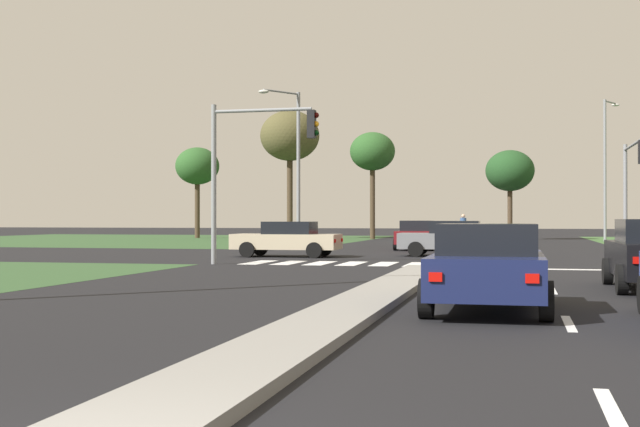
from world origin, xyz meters
TOP-DOWN VIEW (x-y plane):
  - ground_plane at (0.00, 30.00)m, footprint 200.00×200.00m
  - grass_verge_far_left at (-25.50, 54.50)m, footprint 35.00×35.00m
  - median_island_near at (0.00, 11.00)m, footprint 1.20×22.00m
  - median_island_far at (0.00, 55.00)m, footprint 1.20×36.00m
  - lane_dash_near at (3.50, 3.03)m, footprint 0.14×2.00m
  - lane_dash_second at (3.50, 9.03)m, footprint 0.14×2.00m
  - lane_dash_third at (3.50, 15.03)m, footprint 0.14×2.00m
  - lane_dash_fourth at (3.50, 21.03)m, footprint 0.14×2.00m
  - stop_bar_near at (3.80, 23.00)m, footprint 6.40×0.50m
  - crosswalk_bar_near at (-6.40, 24.80)m, footprint 0.70×2.80m
  - crosswalk_bar_second at (-5.25, 24.80)m, footprint 0.70×2.80m
  - crosswalk_bar_third at (-4.10, 24.80)m, footprint 0.70×2.80m
  - crosswalk_bar_fourth at (-2.95, 24.80)m, footprint 0.70×2.80m
  - crosswalk_bar_fifth at (-1.80, 24.80)m, footprint 0.70×2.80m
  - crosswalk_bar_sixth at (-0.65, 24.80)m, footprint 0.70×2.80m
  - crosswalk_bar_seventh at (0.50, 24.80)m, footprint 0.70×2.80m
  - car_beige_near at (-6.60, 29.38)m, footprint 4.47×2.02m
  - car_navy_third at (2.25, 10.51)m, footprint 2.07×4.26m
  - car_grey_fourth at (0.07, 31.41)m, footprint 4.44×2.07m
  - car_maroon_fifth at (-2.27, 38.59)m, footprint 1.97×4.29m
  - traffic_signal_near_left at (-6.24, 23.40)m, footprint 3.88×0.32m
  - traffic_signal_far_right at (7.60, 34.33)m, footprint 0.32×5.82m
  - street_lamp_third at (-8.80, 38.76)m, footprint 1.72×2.19m
  - street_lamp_fourth at (8.73, 56.78)m, footprint 1.25×1.82m
  - pedestrian_at_median at (-0.17, 42.47)m, footprint 0.34×0.34m
  - treeline_near at (-22.85, 60.21)m, footprint 3.60×3.60m
  - treeline_second at (-14.71, 59.26)m, footprint 4.68×4.68m
  - treeline_third at (-8.23, 59.97)m, footprint 3.51×3.51m
  - treeline_fourth at (2.21, 59.64)m, footprint 3.60×3.60m

SIDE VIEW (x-z plane):
  - ground_plane at x=0.00m, z-range 0.00..0.00m
  - grass_verge_far_left at x=-25.50m, z-range 0.00..0.01m
  - lane_dash_near at x=3.50m, z-range 0.00..0.01m
  - lane_dash_second at x=3.50m, z-range 0.00..0.01m
  - lane_dash_third at x=3.50m, z-range 0.00..0.01m
  - lane_dash_fourth at x=3.50m, z-range 0.00..0.01m
  - stop_bar_near at x=3.80m, z-range 0.00..0.01m
  - crosswalk_bar_near at x=-6.40m, z-range 0.00..0.01m
  - crosswalk_bar_second at x=-5.25m, z-range 0.00..0.01m
  - crosswalk_bar_third at x=-4.10m, z-range 0.00..0.01m
  - crosswalk_bar_fourth at x=-2.95m, z-range 0.00..0.01m
  - crosswalk_bar_fifth at x=-1.80m, z-range 0.00..0.01m
  - crosswalk_bar_sixth at x=-0.65m, z-range 0.00..0.01m
  - crosswalk_bar_seventh at x=0.50m, z-range 0.00..0.01m
  - median_island_near at x=0.00m, z-range 0.00..0.14m
  - median_island_far at x=0.00m, z-range 0.00..0.14m
  - car_beige_near at x=-6.60m, z-range 0.02..1.49m
  - car_maroon_fifth at x=-2.27m, z-range 0.02..1.51m
  - car_grey_fourth at x=0.07m, z-range 0.02..1.52m
  - car_navy_third at x=2.25m, z-range 0.02..1.53m
  - pedestrian_at_median at x=-0.17m, z-range 0.32..2.02m
  - traffic_signal_far_right at x=7.60m, z-range 1.04..6.06m
  - traffic_signal_near_left at x=-6.24m, z-range 1.01..6.59m
  - street_lamp_third at x=-8.80m, z-range 0.57..8.92m
  - treeline_fourth at x=2.21m, z-range 1.78..8.48m
  - street_lamp_fourth at x=8.73m, z-range 0.53..10.38m
  - treeline_near at x=-22.85m, z-range 2.12..9.56m
  - treeline_third at x=-8.23m, z-range 2.57..10.90m
  - treeline_second at x=-14.71m, z-range 3.00..13.11m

